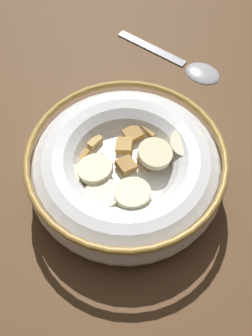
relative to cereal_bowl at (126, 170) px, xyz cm
name	(u,v)px	position (x,y,z in cm)	size (l,w,h in cm)	color
ground_plane	(126,189)	(-0.02, 0.00, -3.73)	(124.84, 124.84, 2.00)	brown
cereal_bowl	(126,170)	(0.00, 0.00, 0.00)	(18.16, 18.16, 5.05)	white
spoon	(188,64)	(-17.26, -1.99, -2.38)	(3.55, 13.45, 0.80)	#A5A5AD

